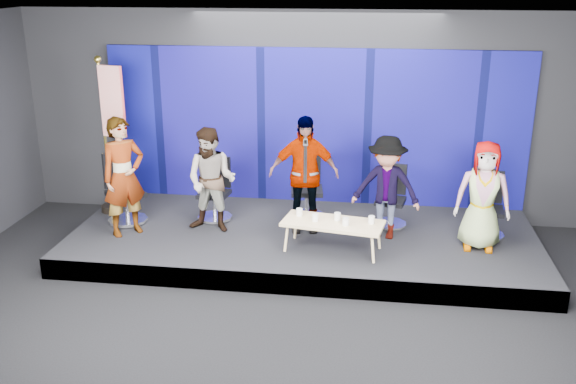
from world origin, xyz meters
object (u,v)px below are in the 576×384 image
panelist_e (483,196)px  mug_e (371,220)px  chair_b (215,199)px  flag_stand (111,133)px  mug_c (337,217)px  panelist_c (304,174)px  mug_d (346,222)px  panelist_d (386,188)px  panelist_b (211,180)px  panelist_a (124,177)px  coffee_table (333,224)px  mug_a (299,212)px  chair_d (391,206)px  chair_c (307,196)px  mug_b (315,218)px  chair_a (125,200)px  chair_e (487,216)px

panelist_e → mug_e: 1.61m
chair_b → flag_stand: size_ratio=0.39×
mug_c → panelist_c: bearing=130.6°
mug_d → panelist_d: bearing=52.3°
mug_e → panelist_b: bearing=168.5°
panelist_a → coffee_table: bearing=-49.0°
chair_b → mug_a: bearing=-22.5°
chair_d → panelist_a: bearing=-156.6°
panelist_a → chair_d: size_ratio=1.87×
panelist_b → chair_c: 1.60m
coffee_table → mug_b: 0.27m
mug_d → flag_stand: bearing=163.3°
panelist_d → mug_b: panelist_d is taller
coffee_table → flag_stand: flag_stand is taller
panelist_c → mug_e: bearing=-42.1°
panelist_c → panelist_b: bearing=-178.7°
chair_a → chair_c: bearing=-33.9°
panelist_c → mug_d: (0.68, -0.83, -0.40)m
panelist_d → coffee_table: bearing=-129.5°
mug_e → panelist_e: bearing=13.5°
panelist_d → chair_e: (1.51, 0.25, -0.45)m
mug_d → chair_e: bearing=24.9°
panelist_c → panelist_d: bearing=-13.3°
mug_b → flag_stand: size_ratio=0.04×
flag_stand → mug_b: bearing=-3.7°
chair_b → chair_a: bearing=-159.6°
chair_a → chair_e: 5.57m
mug_a → chair_c: bearing=90.6°
panelist_a → flag_stand: flag_stand is taller
panelist_d → mug_d: bearing=-116.9°
panelist_c → mug_a: panelist_c is taller
chair_d → mug_c: (-0.77, -1.02, 0.17)m
mug_e → panelist_d: bearing=71.7°
chair_c → mug_b: chair_c is taller
chair_d → mug_a: size_ratio=8.93×
panelist_a → coffee_table: 3.16m
mug_c → mug_b: bearing=-165.0°
chair_e → mug_a: size_ratio=9.07×
mug_e → chair_d: bearing=75.0°
chair_c → mug_c: (0.56, -1.16, 0.13)m
panelist_a → mug_d: 3.34m
panelist_b → mug_d: bearing=-9.4°
chair_c → chair_d: chair_c is taller
chair_e → coffee_table: chair_e is taller
mug_a → mug_e: size_ratio=1.01×
chair_c → panelist_c: 0.73m
mug_b → panelist_a: bearing=175.5°
chair_b → coffee_table: chair_b is taller
chair_e → mug_c: bearing=-154.8°
panelist_d → mug_d: (-0.55, -0.71, -0.29)m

